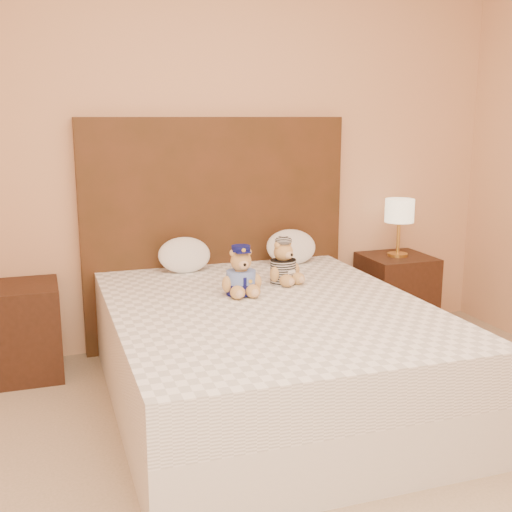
{
  "coord_description": "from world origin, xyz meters",
  "views": [
    {
      "loc": [
        -1.09,
        -1.82,
        1.51
      ],
      "look_at": [
        0.02,
        1.45,
        0.75
      ],
      "focal_mm": 45.0,
      "sensor_mm": 36.0,
      "label": 1
    }
  ],
  "objects_px": {
    "bed": "(268,353)",
    "teddy_prisoner": "(283,262)",
    "nightstand_left": "(21,331)",
    "lamp": "(399,214)",
    "teddy_police": "(241,271)",
    "nightstand_right": "(396,294)",
    "pillow_left": "(184,253)",
    "pillow_right": "(291,245)"
  },
  "relations": [
    {
      "from": "pillow_left",
      "to": "nightstand_right",
      "type": "bearing_deg",
      "value": -1.14
    },
    {
      "from": "bed",
      "to": "lamp",
      "type": "xyz_separation_m",
      "value": [
        1.25,
        0.8,
        0.57
      ]
    },
    {
      "from": "nightstand_right",
      "to": "lamp",
      "type": "relative_size",
      "value": 1.38
    },
    {
      "from": "nightstand_left",
      "to": "lamp",
      "type": "height_order",
      "value": "lamp"
    },
    {
      "from": "nightstand_left",
      "to": "lamp",
      "type": "relative_size",
      "value": 1.38
    },
    {
      "from": "nightstand_right",
      "to": "teddy_prisoner",
      "type": "height_order",
      "value": "teddy_prisoner"
    },
    {
      "from": "nightstand_left",
      "to": "teddy_police",
      "type": "distance_m",
      "value": 1.37
    },
    {
      "from": "bed",
      "to": "teddy_prisoner",
      "type": "relative_size",
      "value": 7.74
    },
    {
      "from": "nightstand_right",
      "to": "teddy_police",
      "type": "relative_size",
      "value": 2.03
    },
    {
      "from": "pillow_left",
      "to": "pillow_right",
      "type": "relative_size",
      "value": 0.96
    },
    {
      "from": "bed",
      "to": "pillow_left",
      "type": "relative_size",
      "value": 6.04
    },
    {
      "from": "bed",
      "to": "nightstand_left",
      "type": "distance_m",
      "value": 1.48
    },
    {
      "from": "nightstand_left",
      "to": "nightstand_right",
      "type": "distance_m",
      "value": 2.5
    },
    {
      "from": "nightstand_left",
      "to": "bed",
      "type": "bearing_deg",
      "value": -32.62
    },
    {
      "from": "nightstand_right",
      "to": "pillow_left",
      "type": "relative_size",
      "value": 1.66
    },
    {
      "from": "teddy_prisoner",
      "to": "pillow_left",
      "type": "distance_m",
      "value": 0.67
    },
    {
      "from": "bed",
      "to": "pillow_right",
      "type": "relative_size",
      "value": 5.81
    },
    {
      "from": "nightstand_left",
      "to": "pillow_left",
      "type": "height_order",
      "value": "pillow_left"
    },
    {
      "from": "teddy_police",
      "to": "pillow_right",
      "type": "bearing_deg",
      "value": 49.45
    },
    {
      "from": "nightstand_left",
      "to": "nightstand_right",
      "type": "xyz_separation_m",
      "value": [
        2.5,
        0.0,
        0.0
      ]
    },
    {
      "from": "lamp",
      "to": "teddy_prisoner",
      "type": "distance_m",
      "value": 1.13
    },
    {
      "from": "pillow_right",
      "to": "nightstand_left",
      "type": "bearing_deg",
      "value": -179.0
    },
    {
      "from": "nightstand_right",
      "to": "teddy_police",
      "type": "bearing_deg",
      "value": -155.89
    },
    {
      "from": "lamp",
      "to": "pillow_right",
      "type": "distance_m",
      "value": 0.81
    },
    {
      "from": "lamp",
      "to": "pillow_right",
      "type": "relative_size",
      "value": 1.16
    },
    {
      "from": "lamp",
      "to": "pillow_left",
      "type": "distance_m",
      "value": 1.52
    },
    {
      "from": "nightstand_right",
      "to": "pillow_right",
      "type": "height_order",
      "value": "pillow_right"
    },
    {
      "from": "nightstand_left",
      "to": "teddy_prisoner",
      "type": "height_order",
      "value": "teddy_prisoner"
    },
    {
      "from": "nightstand_left",
      "to": "teddy_prisoner",
      "type": "relative_size",
      "value": 2.13
    },
    {
      "from": "lamp",
      "to": "nightstand_right",
      "type": "bearing_deg",
      "value": 0.0
    },
    {
      "from": "bed",
      "to": "pillow_left",
      "type": "xyz_separation_m",
      "value": [
        -0.26,
        0.83,
        0.39
      ]
    },
    {
      "from": "lamp",
      "to": "pillow_right",
      "type": "height_order",
      "value": "lamp"
    },
    {
      "from": "lamp",
      "to": "pillow_left",
      "type": "relative_size",
      "value": 1.21
    },
    {
      "from": "bed",
      "to": "lamp",
      "type": "bearing_deg",
      "value": 32.62
    },
    {
      "from": "bed",
      "to": "teddy_police",
      "type": "relative_size",
      "value": 7.39
    },
    {
      "from": "nightstand_right",
      "to": "pillow_right",
      "type": "bearing_deg",
      "value": 177.82
    },
    {
      "from": "teddy_prisoner",
      "to": "pillow_left",
      "type": "xyz_separation_m",
      "value": [
        -0.48,
        0.47,
        -0.01
      ]
    },
    {
      "from": "lamp",
      "to": "teddy_police",
      "type": "distance_m",
      "value": 1.47
    },
    {
      "from": "nightstand_left",
      "to": "lamp",
      "type": "xyz_separation_m",
      "value": [
        2.5,
        0.0,
        0.57
      ]
    },
    {
      "from": "teddy_police",
      "to": "teddy_prisoner",
      "type": "relative_size",
      "value": 1.05
    },
    {
      "from": "nightstand_left",
      "to": "nightstand_right",
      "type": "bearing_deg",
      "value": 0.0
    },
    {
      "from": "bed",
      "to": "lamp",
      "type": "distance_m",
      "value": 1.59
    }
  ]
}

